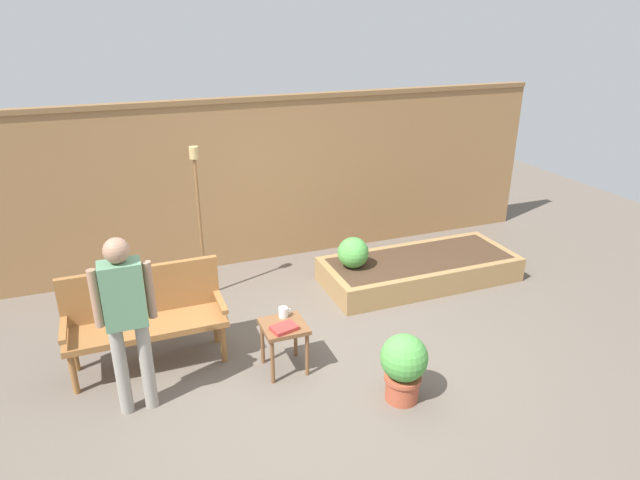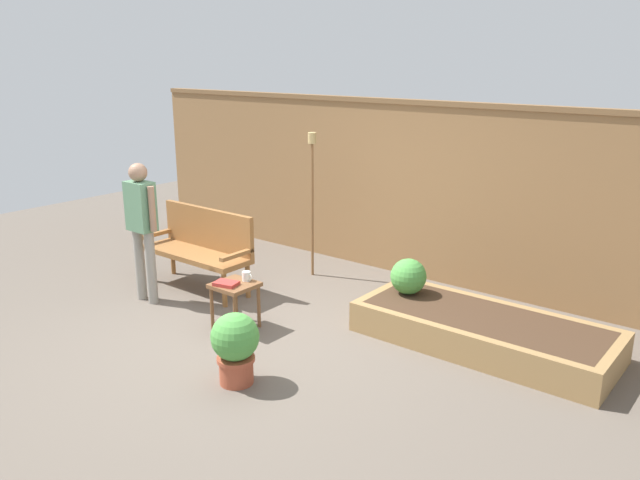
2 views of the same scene
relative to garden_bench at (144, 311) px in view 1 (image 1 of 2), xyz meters
The scene contains 11 objects.
ground_plane 1.71m from the garden_bench, 24.22° to the right, with size 14.00×14.00×0.00m, color #60564C.
fence_back 2.50m from the garden_bench, 52.71° to the left, with size 8.40×0.14×2.16m.
garden_bench is the anchor object (origin of this frame).
side_table 1.32m from the garden_bench, 27.24° to the right, with size 0.40×0.40×0.48m.
cup_on_table 1.29m from the garden_bench, 21.30° to the right, with size 0.12×0.09×0.10m.
book_on_table 1.33m from the garden_bench, 31.12° to the right, with size 0.23×0.16×0.04m, color #B2332D.
potted_boxwood 2.42m from the garden_bench, 35.03° to the right, with size 0.41×0.41×0.62m.
raised_planter_bed 3.37m from the garden_bench, ahead, with size 2.40×1.00×0.30m.
shrub_near_bench 2.50m from the garden_bench, 14.83° to the left, with size 0.37×0.37×0.37m.
tiki_torch 1.52m from the garden_bench, 56.95° to the left, with size 0.10×0.10×1.78m.
person_by_bench 0.81m from the garden_bench, 102.78° to the right, with size 0.47×0.20×1.56m.
Camera 1 is at (-1.59, -4.14, 3.13)m, focal length 31.19 mm.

